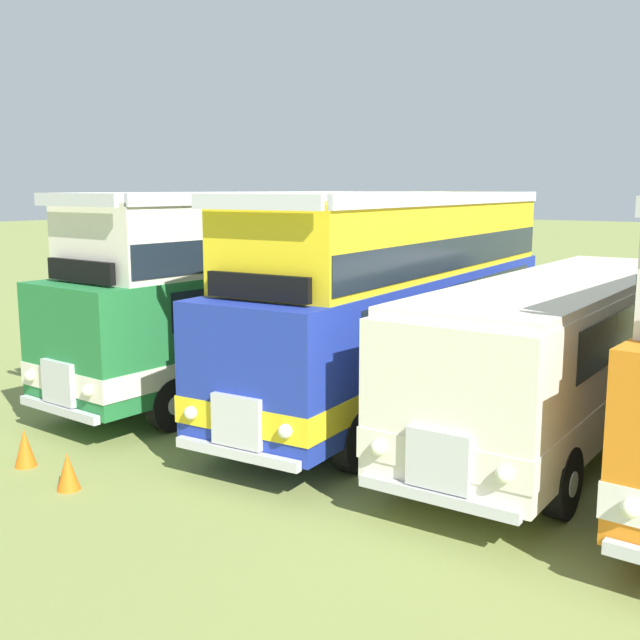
{
  "coord_description": "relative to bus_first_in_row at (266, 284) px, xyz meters",
  "views": [
    {
      "loc": [
        -1.27,
        -14.02,
        4.6
      ],
      "look_at": [
        -11.13,
        0.4,
        1.61
      ],
      "focal_mm": 43.28,
      "sensor_mm": 36.0,
      "label": 1
    }
  ],
  "objects": [
    {
      "name": "bus_first_in_row",
      "position": [
        0.0,
        0.0,
        0.0
      ],
      "size": [
        3.19,
        11.38,
        4.52
      ],
      "color": "#237538",
      "rests_on": "ground"
    },
    {
      "name": "bus_second_in_row",
      "position": [
        3.59,
        0.15,
        0.0
      ],
      "size": [
        3.15,
        11.63,
        4.52
      ],
      "color": "#1E339E",
      "rests_on": "ground"
    },
    {
      "name": "bus_third_in_row",
      "position": [
        7.2,
        -0.24,
        -0.61
      ],
      "size": [
        2.64,
        10.5,
        2.99
      ],
      "color": "silver",
      "rests_on": "ground"
    },
    {
      "name": "cone_mid_row",
      "position": [
        1.73,
        -7.14,
        -2.07
      ],
      "size": [
        0.36,
        0.36,
        0.59
      ],
      "primitive_type": "cone",
      "color": "orange",
      "rests_on": "ground"
    },
    {
      "name": "cone_far_end",
      "position": [
        0.29,
        -6.89,
        -2.04
      ],
      "size": [
        0.36,
        0.36,
        0.65
      ],
      "primitive_type": "cone",
      "color": "orange",
      "rests_on": "ground"
    }
  ]
}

